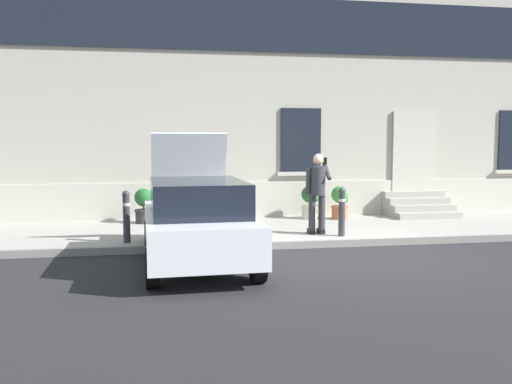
{
  "coord_description": "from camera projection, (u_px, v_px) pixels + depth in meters",
  "views": [
    {
      "loc": [
        -3.84,
        -9.63,
        2.16
      ],
      "look_at": [
        -1.91,
        1.6,
        1.1
      ],
      "focal_mm": 38.09,
      "sensor_mm": 36.0,
      "label": 1
    }
  ],
  "objects": [
    {
      "name": "planter_cream",
      "position": [
        310.0,
        201.0,
        14.17
      ],
      "size": [
        0.44,
        0.44,
        0.86
      ],
      "color": "beige",
      "rests_on": "sidewalk"
    },
    {
      "name": "planter_olive",
      "position": [
        229.0,
        203.0,
        13.86
      ],
      "size": [
        0.44,
        0.44,
        0.86
      ],
      "color": "#606B38",
      "rests_on": "sidewalk"
    },
    {
      "name": "person_on_phone",
      "position": [
        317.0,
        188.0,
        11.74
      ],
      "size": [
        0.51,
        0.46,
        1.75
      ],
      "rotation": [
        0.0,
        0.0,
        0.11
      ],
      "color": "#2D2D33",
      "rests_on": "sidewalk"
    },
    {
      "name": "planter_charcoal",
      "position": [
        144.0,
        205.0,
        13.38
      ],
      "size": [
        0.44,
        0.44,
        0.86
      ],
      "color": "#2D2D30",
      "rests_on": "sidewalk"
    },
    {
      "name": "ground_plane",
      "position": [
        369.0,
        256.0,
        10.3
      ],
      "size": [
        80.0,
        80.0,
        0.0
      ],
      "primitive_type": "plane",
      "color": "#232326"
    },
    {
      "name": "hatchback_car_white",
      "position": [
        197.0,
        220.0,
        9.46
      ],
      "size": [
        1.91,
        4.12,
        2.34
      ],
      "color": "white",
      "rests_on": "ground"
    },
    {
      "name": "bollard_far_left",
      "position": [
        126.0,
        215.0,
        10.78
      ],
      "size": [
        0.15,
        0.15,
        1.04
      ],
      "color": "#333338",
      "rests_on": "sidewalk"
    },
    {
      "name": "curb_edge",
      "position": [
        352.0,
        243.0,
        11.21
      ],
      "size": [
        24.0,
        0.12,
        0.15
      ],
      "primitive_type": "cube",
      "color": "gray",
      "rests_on": "ground"
    },
    {
      "name": "planter_terracotta",
      "position": [
        340.0,
        202.0,
        14.1
      ],
      "size": [
        0.44,
        0.44,
        0.86
      ],
      "color": "#B25B38",
      "rests_on": "sidewalk"
    },
    {
      "name": "sidewalk",
      "position": [
        326.0,
        229.0,
        13.04
      ],
      "size": [
        24.0,
        3.6,
        0.15
      ],
      "primitive_type": "cube",
      "color": "#99968E",
      "rests_on": "ground"
    },
    {
      "name": "bollard_near_person",
      "position": [
        342.0,
        210.0,
        11.54
      ],
      "size": [
        0.15,
        0.15,
        1.04
      ],
      "color": "#333338",
      "rests_on": "sidewalk"
    },
    {
      "name": "entrance_stoop",
      "position": [
        418.0,
        207.0,
        14.82
      ],
      "size": [
        1.76,
        1.28,
        0.64
      ],
      "color": "#9E998E",
      "rests_on": "sidewalk"
    },
    {
      "name": "building_facade",
      "position": [
        301.0,
        85.0,
        15.14
      ],
      "size": [
        24.0,
        1.52,
        7.5
      ],
      "color": "#B2AD9E",
      "rests_on": "ground"
    }
  ]
}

